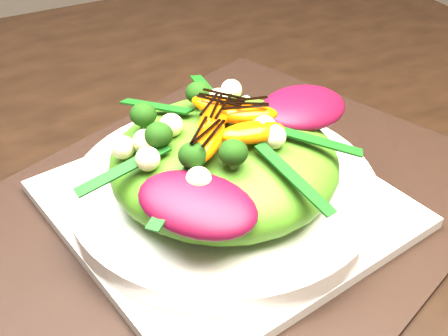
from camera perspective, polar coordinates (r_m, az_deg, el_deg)
name	(u,v)px	position (r m, az deg, el deg)	size (l,w,h in m)	color
placemat	(224,210)	(0.55, 0.00, -4.01)	(0.49, 0.38, 0.00)	black
plate_base	(224,204)	(0.54, 0.00, -3.43)	(0.27, 0.27, 0.01)	silver
salad_bowl	(224,191)	(0.53, 0.00, -2.17)	(0.27, 0.27, 0.02)	silver
lettuce_mound	(224,162)	(0.51, 0.00, 0.59)	(0.20, 0.20, 0.07)	#457C17
radicchio_leaf	(304,107)	(0.54, 7.66, 5.76)	(0.09, 0.06, 0.02)	#4A071B
orange_segment	(207,106)	(0.51, -1.60, 5.96)	(0.06, 0.02, 0.01)	#EA5703
broccoli_floret	(143,125)	(0.49, -7.74, 4.05)	(0.03, 0.03, 0.03)	black
macadamia_nut	(282,149)	(0.46, 5.59, 1.78)	(0.02, 0.02, 0.02)	#C5B78A
balsamic_drizzle	(207,98)	(0.51, -1.61, 6.73)	(0.04, 0.00, 0.00)	black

